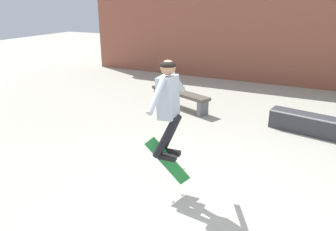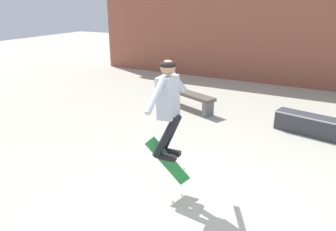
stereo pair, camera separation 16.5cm
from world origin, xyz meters
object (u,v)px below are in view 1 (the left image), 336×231
at_px(park_bench, 180,96).
at_px(skateboard_flipping, 167,161).
at_px(skater, 168,101).
at_px(skate_ledge, 313,125).

relative_size(park_bench, skateboard_flipping, 2.54).
height_order(park_bench, skateboard_flipping, skateboard_flipping).
relative_size(park_bench, skater, 1.34).
xyz_separation_m(park_bench, skateboard_flipping, (1.51, -3.86, 0.17)).
bearing_deg(skateboard_flipping, skate_ledge, 46.16).
bearing_deg(skater, skate_ledge, 58.10).
distance_m(skate_ledge, skater, 4.15).
bearing_deg(skate_ledge, skater, -106.38).
relative_size(skate_ledge, skateboard_flipping, 2.52).
distance_m(park_bench, skate_ledge, 3.44).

